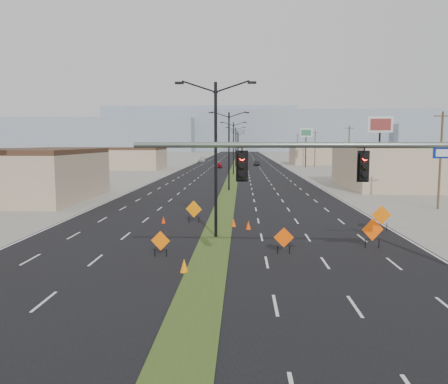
{
  "coord_description": "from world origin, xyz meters",
  "views": [
    {
      "loc": [
        1.71,
        -16.12,
        6.21
      ],
      "look_at": [
        0.61,
        10.22,
        3.2
      ],
      "focal_mm": 35.0,
      "sensor_mm": 36.0,
      "label": 1
    }
  ],
  "objects_px": {
    "construction_sign_4": "(373,231)",
    "cone_3": "(163,220)",
    "streetlight_1": "(229,148)",
    "cone_1": "(248,225)",
    "streetlight_2": "(233,146)",
    "cone_2": "(234,223)",
    "construction_sign_1": "(160,242)",
    "construction_sign_5": "(382,216)",
    "pole_sign_east_far": "(306,136)",
    "construction_sign_3": "(284,238)",
    "cone_0": "(184,266)",
    "car_mid": "(257,163)",
    "streetlight_3": "(236,145)",
    "signal_mast": "(409,177)",
    "car_left": "(218,165)",
    "streetlight_0": "(216,155)",
    "pole_sign_east_near": "(380,130)",
    "streetlight_6": "(238,144)",
    "streetlight_5": "(238,144)",
    "car_far": "(202,160)",
    "construction_sign_2": "(194,210)",
    "streetlight_4": "(237,145)"
  },
  "relations": [
    {
      "from": "construction_sign_4",
      "to": "cone_3",
      "type": "relative_size",
      "value": 3.24
    },
    {
      "from": "streetlight_1",
      "to": "cone_1",
      "type": "xyz_separation_m",
      "value": [
        2.17,
        -25.39,
        -5.09
      ]
    },
    {
      "from": "streetlight_2",
      "to": "cone_2",
      "type": "height_order",
      "value": "streetlight_2"
    },
    {
      "from": "construction_sign_1",
      "to": "construction_sign_5",
      "type": "height_order",
      "value": "construction_sign_5"
    },
    {
      "from": "pole_sign_east_far",
      "to": "construction_sign_3",
      "type": "bearing_deg",
      "value": -107.91
    },
    {
      "from": "streetlight_1",
      "to": "cone_0",
      "type": "height_order",
      "value": "streetlight_1"
    },
    {
      "from": "car_mid",
      "to": "construction_sign_5",
      "type": "relative_size",
      "value": 2.18
    },
    {
      "from": "construction_sign_3",
      "to": "construction_sign_5",
      "type": "relative_size",
      "value": 0.82
    },
    {
      "from": "streetlight_3",
      "to": "pole_sign_east_far",
      "type": "relative_size",
      "value": 1.04
    },
    {
      "from": "cone_0",
      "to": "cone_1",
      "type": "relative_size",
      "value": 1.04
    },
    {
      "from": "signal_mast",
      "to": "car_left",
      "type": "xyz_separation_m",
      "value": [
        -12.68,
        88.34,
        -4.06
      ]
    },
    {
      "from": "cone_2",
      "to": "streetlight_0",
      "type": "bearing_deg",
      "value": -106.84
    },
    {
      "from": "car_mid",
      "to": "construction_sign_3",
      "type": "height_order",
      "value": "construction_sign_3"
    },
    {
      "from": "streetlight_0",
      "to": "pole_sign_east_near",
      "type": "bearing_deg",
      "value": 56.22
    },
    {
      "from": "streetlight_6",
      "to": "streetlight_0",
      "type": "bearing_deg",
      "value": -90.0
    },
    {
      "from": "construction_sign_4",
      "to": "streetlight_3",
      "type": "bearing_deg",
      "value": 83.06
    },
    {
      "from": "car_mid",
      "to": "construction_sign_1",
      "type": "xyz_separation_m",
      "value": [
        -8.38,
        -94.01,
        0.18
      ]
    },
    {
      "from": "streetlight_5",
      "to": "car_far",
      "type": "height_order",
      "value": "streetlight_5"
    },
    {
      "from": "streetlight_3",
      "to": "cone_3",
      "type": "relative_size",
      "value": 18.07
    },
    {
      "from": "cone_3",
      "to": "construction_sign_4",
      "type": "bearing_deg",
      "value": -28.21
    },
    {
      "from": "car_mid",
      "to": "construction_sign_4",
      "type": "relative_size",
      "value": 2.22
    },
    {
      "from": "streetlight_6",
      "to": "construction_sign_5",
      "type": "height_order",
      "value": "streetlight_6"
    },
    {
      "from": "construction_sign_1",
      "to": "streetlight_6",
      "type": "bearing_deg",
      "value": 99.89
    },
    {
      "from": "construction_sign_3",
      "to": "pole_sign_east_near",
      "type": "relative_size",
      "value": 0.16
    },
    {
      "from": "construction_sign_3",
      "to": "cone_3",
      "type": "bearing_deg",
      "value": 131.19
    },
    {
      "from": "construction_sign_5",
      "to": "cone_0",
      "type": "distance_m",
      "value": 16.32
    },
    {
      "from": "streetlight_5",
      "to": "car_far",
      "type": "xyz_separation_m",
      "value": [
        -10.83,
        -32.09,
        -4.65
      ]
    },
    {
      "from": "cone_2",
      "to": "cone_0",
      "type": "bearing_deg",
      "value": -100.53
    },
    {
      "from": "streetlight_1",
      "to": "streetlight_5",
      "type": "xyz_separation_m",
      "value": [
        0.0,
        112.0,
        0.0
      ]
    },
    {
      "from": "cone_1",
      "to": "car_far",
      "type": "bearing_deg",
      "value": 97.04
    },
    {
      "from": "streetlight_5",
      "to": "car_left",
      "type": "bearing_deg",
      "value": -93.83
    },
    {
      "from": "construction_sign_5",
      "to": "cone_0",
      "type": "bearing_deg",
      "value": -140.19
    },
    {
      "from": "streetlight_0",
      "to": "construction_sign_4",
      "type": "relative_size",
      "value": 5.58
    },
    {
      "from": "streetlight_2",
      "to": "construction_sign_2",
      "type": "bearing_deg",
      "value": -92.24
    },
    {
      "from": "signal_mast",
      "to": "streetlight_4",
      "type": "relative_size",
      "value": 1.63
    },
    {
      "from": "streetlight_6",
      "to": "construction_sign_5",
      "type": "relative_size",
      "value": 5.5
    },
    {
      "from": "car_left",
      "to": "cone_1",
      "type": "distance_m",
      "value": 75.99
    },
    {
      "from": "construction_sign_2",
      "to": "cone_2",
      "type": "relative_size",
      "value": 2.85
    },
    {
      "from": "streetlight_2",
      "to": "pole_sign_east_far",
      "type": "distance_m",
      "value": 30.55
    },
    {
      "from": "cone_3",
      "to": "construction_sign_5",
      "type": "bearing_deg",
      "value": -7.92
    },
    {
      "from": "signal_mast",
      "to": "streetlight_5",
      "type": "relative_size",
      "value": 1.63
    },
    {
      "from": "streetlight_0",
      "to": "car_left",
      "type": "distance_m",
      "value": 78.58
    },
    {
      "from": "streetlight_0",
      "to": "construction_sign_2",
      "type": "distance_m",
      "value": 6.89
    },
    {
      "from": "cone_3",
      "to": "signal_mast",
      "type": "bearing_deg",
      "value": -48.8
    },
    {
      "from": "car_far",
      "to": "cone_0",
      "type": "xyz_separation_m",
      "value": [
        9.78,
        -115.81,
        -0.43
      ]
    },
    {
      "from": "streetlight_4",
      "to": "construction_sign_2",
      "type": "relative_size",
      "value": 5.7
    },
    {
      "from": "streetlight_1",
      "to": "cone_3",
      "type": "distance_m",
      "value": 24.24
    },
    {
      "from": "streetlight_6",
      "to": "car_far",
      "type": "xyz_separation_m",
      "value": [
        -10.83,
        -60.09,
        -4.65
      ]
    },
    {
      "from": "car_far",
      "to": "cone_3",
      "type": "bearing_deg",
      "value": -85.99
    },
    {
      "from": "streetlight_3",
      "to": "pole_sign_east_near",
      "type": "bearing_deg",
      "value": -70.77
    }
  ]
}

